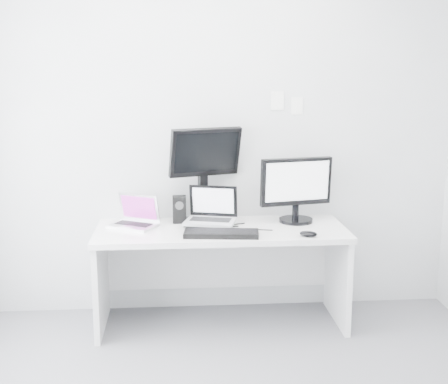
% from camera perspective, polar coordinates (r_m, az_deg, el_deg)
% --- Properties ---
extents(back_wall, '(3.60, 0.00, 3.60)m').
position_cam_1_polar(back_wall, '(4.64, -0.60, 5.16)').
color(back_wall, '#B5B7B9').
rests_on(back_wall, ground).
extents(desk, '(1.80, 0.70, 0.73)m').
position_cam_1_polar(desk, '(4.52, -0.27, -7.86)').
color(desk, white).
rests_on(desk, ground).
extents(macbook, '(0.40, 0.37, 0.24)m').
position_cam_1_polar(macbook, '(4.46, -8.52, -1.74)').
color(macbook, silver).
rests_on(macbook, desk).
extents(speaker, '(0.10, 0.10, 0.20)m').
position_cam_1_polar(speaker, '(4.57, -4.17, -1.61)').
color(speaker, black).
rests_on(speaker, desk).
extents(dell_laptop, '(0.42, 0.36, 0.30)m').
position_cam_1_polar(dell_laptop, '(4.42, -1.30, -1.40)').
color(dell_laptop, '#AFB1B6').
rests_on(dell_laptop, desk).
extents(rear_monitor, '(0.57, 0.35, 0.73)m').
position_cam_1_polar(rear_monitor, '(4.54, -1.84, 1.74)').
color(rear_monitor, black).
rests_on(rear_monitor, desk).
extents(samsung_monitor, '(0.59, 0.36, 0.50)m').
position_cam_1_polar(samsung_monitor, '(4.57, 6.77, 0.27)').
color(samsung_monitor, black).
rests_on(samsung_monitor, desk).
extents(keyboard, '(0.53, 0.24, 0.03)m').
position_cam_1_polar(keyboard, '(4.21, -0.25, -3.88)').
color(keyboard, black).
rests_on(keyboard, desk).
extents(mouse, '(0.14, 0.12, 0.04)m').
position_cam_1_polar(mouse, '(4.23, 7.85, -3.88)').
color(mouse, black).
rests_on(mouse, desk).
extents(wall_note_0, '(0.10, 0.00, 0.14)m').
position_cam_1_polar(wall_note_0, '(4.66, 4.98, 8.47)').
color(wall_note_0, white).
rests_on(wall_note_0, back_wall).
extents(wall_note_1, '(0.09, 0.00, 0.13)m').
position_cam_1_polar(wall_note_1, '(4.69, 6.80, 7.97)').
color(wall_note_1, white).
rests_on(wall_note_1, back_wall).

